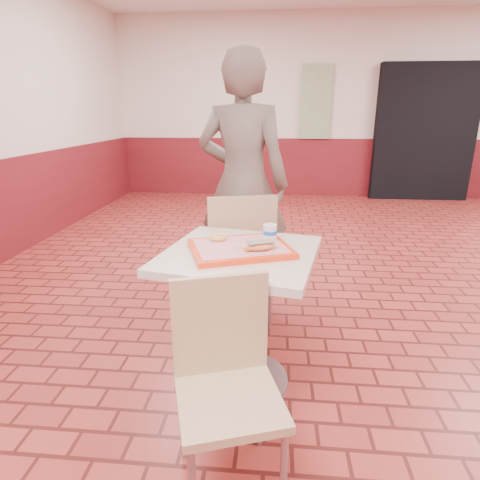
# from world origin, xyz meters

# --- Properties ---
(corridor_doorway) EXTENTS (1.60, 0.22, 2.20)m
(corridor_doorway) POSITION_xyz_m (1.20, 4.88, 1.10)
(corridor_doorway) COLOR black
(corridor_doorway) RESTS_ON ground
(promo_poster) EXTENTS (0.50, 0.03, 1.20)m
(promo_poster) POSITION_xyz_m (-0.60, 4.94, 1.60)
(promo_poster) COLOR gray
(promo_poster) RESTS_ON wainscot_band
(main_table) EXTENTS (0.75, 0.75, 0.79)m
(main_table) POSITION_xyz_m (-1.40, -0.34, 0.53)
(main_table) COLOR beige
(main_table) RESTS_ON ground
(chair_main_front) EXTENTS (0.50, 0.50, 0.85)m
(chair_main_front) POSITION_xyz_m (-1.41, -0.92, 0.48)
(chair_main_front) COLOR tan
(chair_main_front) RESTS_ON ground
(chair_main_back) EXTENTS (0.54, 0.54, 0.96)m
(chair_main_back) POSITION_xyz_m (-1.47, 0.30, 0.54)
(chair_main_back) COLOR tan
(chair_main_back) RESTS_ON ground
(customer) EXTENTS (0.76, 0.57, 1.89)m
(customer) POSITION_xyz_m (-1.48, 0.72, 0.95)
(customer) COLOR #685C50
(customer) RESTS_ON ground
(serving_tray) EXTENTS (0.49, 0.38, 0.03)m
(serving_tray) POSITION_xyz_m (-1.40, -0.34, 0.80)
(serving_tray) COLOR red
(serving_tray) RESTS_ON main_table
(ring_donut) EXTENTS (0.11, 0.11, 0.03)m
(ring_donut) POSITION_xyz_m (-1.53, -0.26, 0.83)
(ring_donut) COLOR #E4A853
(ring_donut) RESTS_ON serving_tray
(long_john_donut) EXTENTS (0.17, 0.13, 0.05)m
(long_john_donut) POSITION_xyz_m (-1.30, -0.40, 0.84)
(long_john_donut) COLOR #CF743C
(long_john_donut) RESTS_ON serving_tray
(paper_cup) EXTENTS (0.07, 0.07, 0.09)m
(paper_cup) POSITION_xyz_m (-1.25, -0.26, 0.86)
(paper_cup) COLOR silver
(paper_cup) RESTS_ON serving_tray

